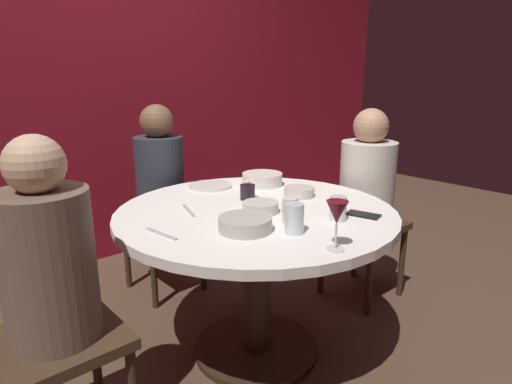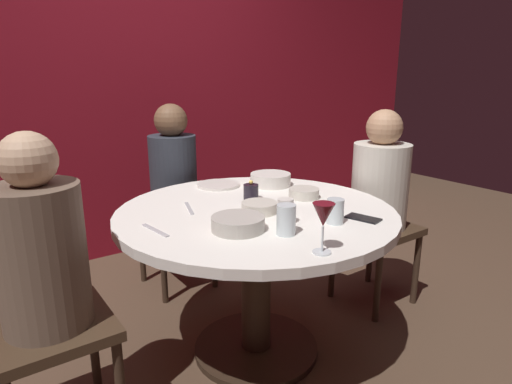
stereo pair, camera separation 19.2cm
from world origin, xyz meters
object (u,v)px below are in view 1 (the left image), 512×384
dining_table (256,243)px  cup_near_candle (294,218)px  bowl_salad_center (245,224)px  bowl_small_white (299,192)px  candle_holder (248,192)px  seated_diner_back (160,179)px  bowl_sauce_side (262,179)px  cell_phone (363,215)px  seated_diner_right (367,183)px  wine_glass (337,215)px  bowl_serving_large (260,207)px  dinner_plate (210,186)px  cup_by_left_diner (290,210)px  cup_by_right_diner (338,209)px  seated_diner_left (49,271)px

dining_table → cup_near_candle: (-0.09, -0.32, 0.22)m
bowl_salad_center → bowl_small_white: bearing=20.8°
candle_holder → seated_diner_back: bearing=95.9°
bowl_salad_center → bowl_sauce_side: bearing=42.5°
candle_holder → cell_phone: bearing=-67.8°
dining_table → seated_diner_right: size_ratio=1.11×
wine_glass → bowl_serving_large: size_ratio=1.12×
cell_phone → cup_near_candle: 0.38m
dinner_plate → cup_by_left_diner: 0.69m
cup_by_right_diner → bowl_salad_center: bearing=156.4°
seated_diner_back → cup_by_right_diner: bearing=7.3°
wine_glass → bowl_serving_large: bearing=79.6°
dinner_plate → cell_phone: size_ratio=1.64×
seated_diner_left → cell_phone: 1.23m
cell_phone → dining_table: bearing=-67.8°
dinner_plate → bowl_serving_large: 0.51m
dining_table → cup_near_candle: 0.40m
wine_glass → cup_by_right_diner: wine_glass is taller
dinner_plate → bowl_salad_center: bearing=-114.5°
dining_table → bowl_sauce_side: bearing=44.1°
bowl_sauce_side → cup_near_candle: cup_near_candle is taller
bowl_salad_center → seated_diner_back: bearing=78.4°
dinner_plate → bowl_sauce_side: bearing=-32.1°
seated_diner_left → wine_glass: seated_diner_left is taller
wine_glass → seated_diner_left: bearing=145.9°
seated_diner_right → cup_by_right_diner: bearing=25.8°
seated_diner_back → cup_by_left_diner: seated_diner_back is taller
dinner_plate → bowl_salad_center: size_ratio=1.11×
cell_phone → bowl_sauce_side: (0.03, 0.68, 0.03)m
seated_diner_back → bowl_sauce_side: seated_diner_back is taller
bowl_serving_large → cup_near_candle: (-0.08, -0.28, 0.04)m
seated_diner_left → candle_holder: 0.97m
bowl_sauce_side → cup_by_left_diner: bearing=-121.9°
wine_glass → cup_by_right_diner: (0.26, 0.19, -0.08)m
seated_diner_left → cell_phone: bearing=-17.7°
cell_phone → cup_near_candle: cup_near_candle is taller
cell_phone → cup_by_left_diner: cup_by_left_diner is taller
wine_glass → bowl_small_white: bearing=53.5°
seated_diner_right → cup_by_right_diner: size_ratio=11.10×
bowl_salad_center → cup_by_right_diner: (0.37, -0.16, 0.02)m
cup_near_candle → cup_by_left_diner: (0.07, 0.09, -0.01)m
candle_holder → bowl_sauce_side: 0.29m
seated_diner_back → wine_glass: 1.40m
seated_diner_left → bowl_sauce_side: bearing=14.2°
wine_glass → cup_by_right_diner: 0.33m
candle_holder → cup_by_right_diner: bearing=-80.7°
cell_phone → wine_glass: bearing=6.9°
cell_phone → cup_by_right_diner: cup_by_right_diner is taller
dining_table → bowl_serving_large: bowl_serving_large is taller
cup_near_candle → bowl_small_white: bearing=40.9°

